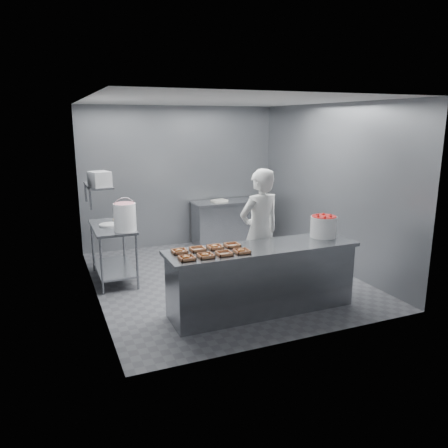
{
  "coord_description": "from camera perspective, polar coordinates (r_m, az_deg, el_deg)",
  "views": [
    {
      "loc": [
        -2.59,
        -6.23,
        2.51
      ],
      "look_at": [
        -0.07,
        -0.2,
        0.96
      ],
      "focal_mm": 35.0,
      "sensor_mm": 36.0,
      "label": 1
    }
  ],
  "objects": [
    {
      "name": "paper_stack",
      "position": [
        8.92,
        -0.63,
        3.07
      ],
      "size": [
        0.34,
        0.28,
        0.04
      ],
      "primitive_type": "cube",
      "rotation": [
        0.0,
        0.0,
        0.22
      ],
      "color": "silver",
      "rests_on": "back_counter"
    },
    {
      "name": "prep_table",
      "position": [
        7.16,
        -14.29,
        -2.61
      ],
      "size": [
        0.6,
        1.2,
        0.9
      ],
      "color": "slate",
      "rests_on": "ground"
    },
    {
      "name": "tray_5",
      "position": [
        5.56,
        -3.46,
        -3.3
      ],
      "size": [
        0.19,
        0.18,
        0.04
      ],
      "color": "tan",
      "rests_on": "service_counter"
    },
    {
      "name": "tray_3",
      "position": [
        5.46,
        2.32,
        -3.55
      ],
      "size": [
        0.19,
        0.18,
        0.06
      ],
      "color": "tan",
      "rests_on": "service_counter"
    },
    {
      "name": "service_counter",
      "position": [
        5.9,
        4.99,
        -7.11
      ],
      "size": [
        2.6,
        0.7,
        0.9
      ],
      "color": "slate",
      "rests_on": "ground"
    },
    {
      "name": "glaze_bucket",
      "position": [
        6.66,
        -12.83,
        0.97
      ],
      "size": [
        0.35,
        0.33,
        0.51
      ],
      "color": "white",
      "rests_on": "prep_table"
    },
    {
      "name": "wall_right",
      "position": [
        7.82,
        13.61,
        4.82
      ],
      "size": [
        0.04,
        4.5,
        2.8
      ],
      "primitive_type": "cube",
      "color": "slate",
      "rests_on": "ground"
    },
    {
      "name": "wall_back",
      "position": [
        8.94,
        -5.67,
        6.16
      ],
      "size": [
        4.0,
        0.04,
        2.8
      ],
      "primitive_type": "cube",
      "color": "slate",
      "rests_on": "ground"
    },
    {
      "name": "tray_4",
      "position": [
        5.48,
        -5.87,
        -3.54
      ],
      "size": [
        0.19,
        0.18,
        0.06
      ],
      "color": "tan",
      "rests_on": "service_counter"
    },
    {
      "name": "tray_7",
      "position": [
        5.73,
        1.08,
        -2.77
      ],
      "size": [
        0.19,
        0.18,
        0.04
      ],
      "color": "tan",
      "rests_on": "service_counter"
    },
    {
      "name": "wall_shelf",
      "position": [
        6.94,
        -16.13,
        4.88
      ],
      "size": [
        0.35,
        0.9,
        0.03
      ],
      "primitive_type": "cube",
      "color": "slate",
      "rests_on": "wall_left"
    },
    {
      "name": "back_counter",
      "position": [
        9.09,
        0.55,
        0.27
      ],
      "size": [
        1.5,
        0.6,
        0.9
      ],
      "color": "slate",
      "rests_on": "ground"
    },
    {
      "name": "rag",
      "position": [
        7.46,
        -13.81,
        0.58
      ],
      "size": [
        0.13,
        0.11,
        0.02
      ],
      "primitive_type": "cube",
      "rotation": [
        0.0,
        0.0,
        -0.02
      ],
      "color": "#CCB28C",
      "rests_on": "prep_table"
    },
    {
      "name": "floor",
      "position": [
        7.2,
        -0.09,
        -7.04
      ],
      "size": [
        4.5,
        4.5,
        0.0
      ],
      "primitive_type": "plane",
      "color": "#4C4C51",
      "rests_on": "ground"
    },
    {
      "name": "ceiling",
      "position": [
        6.76,
        -0.1,
        15.81
      ],
      "size": [
        4.5,
        4.5,
        0.0
      ],
      "primitive_type": "plane",
      "rotation": [
        3.14,
        0.0,
        0.0
      ],
      "color": "white",
      "rests_on": "wall_back"
    },
    {
      "name": "bucket_lid",
      "position": [
        7.11,
        -14.79,
        -0.09
      ],
      "size": [
        0.38,
        0.38,
        0.02
      ],
      "primitive_type": "cylinder",
      "rotation": [
        0.0,
        0.0,
        -0.28
      ],
      "color": "white",
      "rests_on": "prep_table"
    },
    {
      "name": "tray_1",
      "position": [
        5.28,
        -2.42,
        -4.14
      ],
      "size": [
        0.19,
        0.18,
        0.06
      ],
      "color": "tan",
      "rests_on": "service_counter"
    },
    {
      "name": "appliance",
      "position": [
        6.67,
        -15.93,
        5.66
      ],
      "size": [
        0.33,
        0.36,
        0.22
      ],
      "primitive_type": "cube",
      "rotation": [
        0.0,
        0.0,
        0.29
      ],
      "color": "gray",
      "rests_on": "wall_shelf"
    },
    {
      "name": "tray_0",
      "position": [
        5.21,
        -4.9,
        -4.43
      ],
      "size": [
        0.19,
        0.18,
        0.06
      ],
      "color": "tan",
      "rests_on": "service_counter"
    },
    {
      "name": "strawberry_tub",
      "position": [
        6.32,
        12.87,
        -0.23
      ],
      "size": [
        0.37,
        0.37,
        0.3
      ],
      "color": "white",
      "rests_on": "service_counter"
    },
    {
      "name": "worker",
      "position": [
        6.38,
        4.67,
        -1.06
      ],
      "size": [
        0.74,
        0.56,
        1.85
      ],
      "primitive_type": "imported",
      "rotation": [
        0.0,
        0.0,
        3.32
      ],
      "color": "white",
      "rests_on": "ground"
    },
    {
      "name": "wall_left",
      "position": [
        6.36,
        -17.0,
        2.71
      ],
      "size": [
        0.04,
        4.5,
        2.8
      ],
      "primitive_type": "cube",
      "color": "slate",
      "rests_on": "ground"
    },
    {
      "name": "tray_6",
      "position": [
        5.63,
        -1.19,
        -3.01
      ],
      "size": [
        0.19,
        0.18,
        0.06
      ],
      "color": "tan",
      "rests_on": "service_counter"
    },
    {
      "name": "tray_2",
      "position": [
        5.37,
        0.02,
        -3.87
      ],
      "size": [
        0.19,
        0.18,
        0.04
      ],
      "color": "tan",
      "rests_on": "service_counter"
    }
  ]
}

